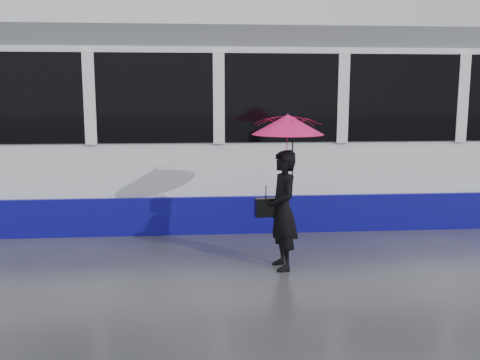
{
  "coord_description": "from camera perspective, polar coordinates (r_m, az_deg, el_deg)",
  "views": [
    {
      "loc": [
        0.42,
        -7.25,
        2.28
      ],
      "look_at": [
        1.01,
        -0.02,
        1.1
      ],
      "focal_mm": 40.0,
      "sensor_mm": 36.0,
      "label": 1
    }
  ],
  "objects": [
    {
      "name": "umbrella",
      "position": [
        6.82,
        5.11,
        4.44
      ],
      "size": [
        1.04,
        1.04,
        1.05
      ],
      "rotation": [
        0.0,
        0.0,
        0.14
      ],
      "color": "#EC134B",
      "rests_on": "ground"
    },
    {
      "name": "ground",
      "position": [
        7.61,
        -7.72,
        -8.28
      ],
      "size": [
        90.0,
        90.0,
        0.0
      ],
      "primitive_type": "plane",
      "color": "#2B2B30",
      "rests_on": "ground"
    },
    {
      "name": "woman",
      "position": [
        6.95,
        4.59,
        -3.23
      ],
      "size": [
        0.45,
        0.62,
        1.56
      ],
      "primitive_type": "imported",
      "rotation": [
        0.0,
        0.0,
        -1.43
      ],
      "color": "black",
      "rests_on": "ground"
    },
    {
      "name": "handbag",
      "position": [
        6.93,
        2.77,
        -2.92
      ],
      "size": [
        0.29,
        0.16,
        0.42
      ],
      "rotation": [
        0.0,
        0.0,
        0.14
      ],
      "color": "black",
      "rests_on": "ground"
    },
    {
      "name": "rails",
      "position": [
        10.02,
        -7.0,
        -3.92
      ],
      "size": [
        34.0,
        1.51,
        0.02
      ],
      "color": "#3F3D38",
      "rests_on": "ground"
    },
    {
      "name": "tram",
      "position": [
        9.83,
        -11.38,
        5.33
      ],
      "size": [
        26.0,
        2.56,
        3.35
      ],
      "color": "white",
      "rests_on": "ground"
    }
  ]
}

